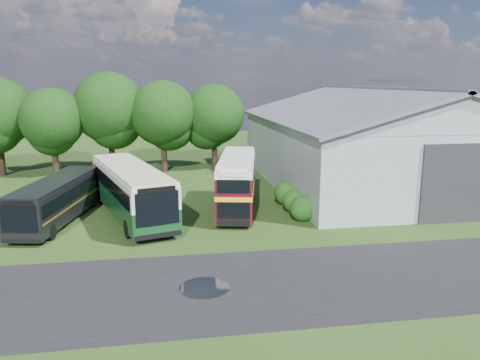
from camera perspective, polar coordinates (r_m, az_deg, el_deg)
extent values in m
plane|color=#203912|center=(23.56, -1.34, -9.73)|extent=(120.00, 120.00, 0.00)
cube|color=black|center=(21.48, 7.96, -12.09)|extent=(60.00, 8.00, 0.02)
cylinder|color=black|center=(20.67, -4.36, -13.00)|extent=(2.20, 2.20, 0.01)
cube|color=gray|center=(42.19, 16.06, 3.40)|extent=(18.00, 24.00, 5.50)
cube|color=#2D3033|center=(31.92, 25.25, -0.40)|extent=(5.20, 0.18, 5.00)
cylinder|color=black|center=(49.05, -27.07, 2.47)|extent=(0.56, 0.56, 3.42)
cylinder|color=black|center=(46.82, -21.57, 2.32)|extent=(0.56, 0.56, 3.06)
sphere|color=black|center=(46.39, -21.93, 6.88)|extent=(5.78, 5.78, 5.78)
cylinder|color=black|center=(47.25, -15.34, 3.15)|extent=(0.56, 0.56, 3.60)
sphere|color=black|center=(46.81, -15.64, 8.48)|extent=(6.80, 6.80, 6.80)
cylinder|color=black|center=(46.02, -9.24, 3.02)|extent=(0.56, 0.56, 3.31)
sphere|color=black|center=(45.58, -9.41, 8.05)|extent=(6.26, 6.26, 6.26)
cylinder|color=black|center=(47.09, -3.14, 3.27)|extent=(0.56, 0.56, 3.17)
sphere|color=black|center=(46.66, -3.20, 7.98)|extent=(5.98, 5.98, 5.98)
sphere|color=#194714|center=(30.28, 7.63, -4.85)|extent=(1.70, 1.70, 1.70)
sphere|color=#194714|center=(32.11, 6.59, -3.84)|extent=(1.60, 1.60, 1.60)
sphere|color=#194714|center=(33.97, 5.67, -2.93)|extent=(1.80, 1.80, 1.80)
cube|color=#0E3519|center=(31.18, -13.16, -1.10)|extent=(6.18, 12.34, 3.00)
cube|color=#4E0B15|center=(31.67, -0.34, -0.17)|extent=(4.05, 9.16, 3.56)
cube|color=black|center=(31.49, -21.33, -2.11)|extent=(4.15, 10.10, 2.45)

